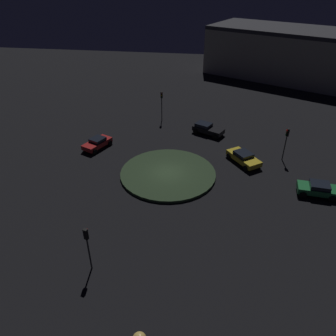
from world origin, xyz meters
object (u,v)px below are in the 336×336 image
Objects in this scene: car_yellow at (244,157)px; traffic_light_north at (286,138)px; traffic_light_west at (162,100)px; traffic_light_east at (87,241)px; car_black at (207,129)px; car_red at (97,143)px; store_building at (290,54)px; car_green at (318,189)px.

car_yellow is 1.14× the size of traffic_light_north.
traffic_light_west is 28.52m from traffic_light_east.
car_black is 26.16m from traffic_light_east.
car_red is at bearing -129.38° from car_yellow.
traffic_light_west is at bearing -10.24° from car_red.
car_red is at bearing -46.49° from traffic_light_west.
store_building is (-36.48, 10.35, 4.02)m from car_yellow.
traffic_light_north is (-0.29, 22.80, 2.19)m from car_red.
traffic_light_north reaches higher than traffic_light_east.
car_green is at bearing -41.77° from traffic_light_east.
car_black is 0.98× the size of car_yellow.
traffic_light_north reaches higher than car_green.
car_green is 26.02m from car_red.
store_building reaches higher than car_yellow.
car_black is 1.12× the size of traffic_light_north.
traffic_light_north is at bearing 106.54° from store_building.
store_building reaches higher than car_green.
car_green is 0.93× the size of car_red.
car_yellow is 21.67m from traffic_light_east.
car_black reaches higher than car_green.
car_yellow is 0.14× the size of store_building.
traffic_light_north is (9.42, 16.11, -0.24)m from traffic_light_west.
traffic_light_north is at bearing 70.07° from car_yellow.
traffic_light_north reaches higher than car_red.
traffic_light_north is at bearing -64.92° from car_red.
car_black is at bearing 176.32° from car_yellow.
car_black reaches higher than car_red.
store_building reaches higher than traffic_light_north.
store_building is (-41.86, 3.29, 3.98)m from car_green.
car_black is at bearing 88.82° from store_building.
traffic_light_west is 18.66m from traffic_light_north.
car_red is 1.07× the size of traffic_light_east.
car_red is 1.05× the size of traffic_light_north.
car_green is 23.03m from traffic_light_east.
car_green is at bearing 111.26° from store_building.
car_yellow is at bearing -31.10° from car_black.
car_green is 8.88m from car_yellow.
traffic_light_west is (-16.14, -18.52, 2.37)m from car_green.
traffic_light_north is 0.12× the size of store_building.
store_building is at bearing 128.09° from car_yellow.
store_building is at bearing 89.56° from car_black.
car_green is 0.90× the size of traffic_light_west.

